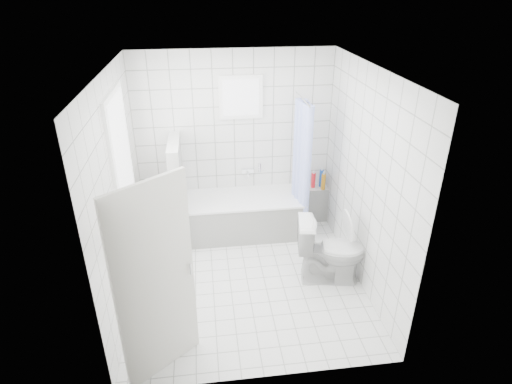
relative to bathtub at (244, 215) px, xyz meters
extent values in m
plane|color=white|center=(-0.08, -1.12, -0.29)|extent=(3.00, 3.00, 0.00)
plane|color=white|center=(-0.08, -1.12, 2.31)|extent=(3.00, 3.00, 0.00)
cube|color=white|center=(-0.08, 0.38, 1.01)|extent=(2.80, 0.02, 2.60)
cube|color=white|center=(-0.08, -2.62, 1.01)|extent=(2.80, 0.02, 2.60)
cube|color=white|center=(-1.48, -1.12, 1.01)|extent=(0.02, 3.00, 2.60)
cube|color=white|center=(1.32, -1.12, 1.01)|extent=(0.02, 3.00, 2.60)
cube|color=white|center=(-1.44, -0.82, 1.31)|extent=(0.01, 0.90, 1.40)
cube|color=white|center=(0.02, 0.33, 1.66)|extent=(0.50, 0.01, 0.50)
cube|color=white|center=(-1.39, -0.82, 0.57)|extent=(0.18, 1.02, 0.08)
cube|color=silver|center=(-1.02, -2.35, 0.71)|extent=(0.65, 0.53, 2.00)
cube|color=white|center=(0.00, 0.00, -0.02)|extent=(1.69, 0.75, 0.55)
cube|color=white|center=(0.00, 0.00, 0.27)|extent=(1.71, 0.77, 0.03)
cube|color=white|center=(-0.92, -0.05, 0.46)|extent=(0.15, 0.85, 1.50)
cube|color=white|center=(1.17, 0.25, -0.02)|extent=(0.40, 0.24, 0.55)
imported|color=silver|center=(0.95, -1.25, 0.13)|extent=(0.90, 0.61, 0.85)
cylinder|color=silver|center=(0.80, -0.02, 1.71)|extent=(0.02, 0.80, 0.02)
cube|color=silver|center=(0.10, 0.33, 0.56)|extent=(0.18, 0.06, 0.06)
imported|color=silver|center=(-1.38, -0.82, 0.69)|extent=(0.15, 0.15, 0.17)
imported|color=#37BEF8|center=(-1.38, -1.03, 0.71)|extent=(0.10, 0.09, 0.21)
imported|color=white|center=(-1.38, -0.70, 0.77)|extent=(0.16, 0.16, 0.32)
imported|color=#E55979|center=(-1.38, -1.19, 0.75)|extent=(0.13, 0.13, 0.28)
imported|color=#D0689E|center=(-1.38, -0.52, 0.71)|extent=(0.12, 0.12, 0.19)
cylinder|color=red|center=(1.10, 0.26, 0.37)|extent=(0.06, 0.06, 0.23)
cylinder|color=orange|center=(1.23, 0.17, 0.38)|extent=(0.06, 0.06, 0.25)
cylinder|color=blue|center=(1.23, 0.28, 0.39)|extent=(0.06, 0.06, 0.27)
camera|label=1|loc=(-0.53, -5.45, 3.13)|focal=30.00mm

